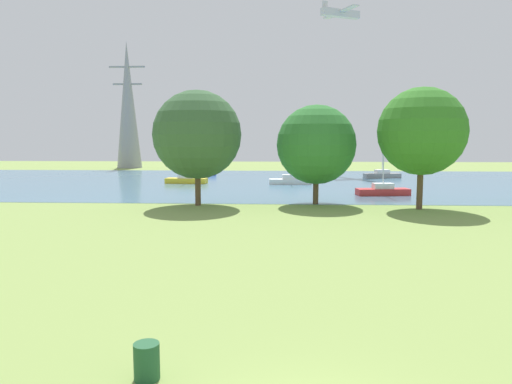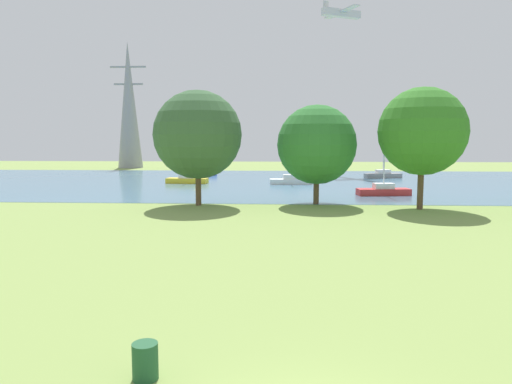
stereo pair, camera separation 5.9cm
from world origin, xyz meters
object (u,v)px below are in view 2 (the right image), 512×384
(sailboat_yellow, at_px, (187,179))
(sailboat_blue, at_px, (200,172))
(tree_east_near, at_px, (317,145))
(sailboat_gray, at_px, (383,175))
(sailboat_white, at_px, (291,180))
(tree_east_far, at_px, (423,131))
(sailboat_red, at_px, (383,190))
(tree_west_far, at_px, (198,135))
(litter_bin, at_px, (145,361))
(electricity_pylon, at_px, (129,105))
(light_aircraft, at_px, (341,13))

(sailboat_yellow, bearing_deg, sailboat_blue, 92.91)
(tree_east_near, bearing_deg, sailboat_gray, 67.86)
(sailboat_gray, bearing_deg, sailboat_white, -142.12)
(sailboat_gray, distance_m, sailboat_white, 15.67)
(sailboat_blue, bearing_deg, tree_east_far, -55.56)
(sailboat_red, bearing_deg, tree_west_far, -154.59)
(sailboat_yellow, bearing_deg, tree_east_far, -42.31)
(litter_bin, xyz_separation_m, tree_west_far, (-3.61, 27.05, 5.09))
(litter_bin, bearing_deg, tree_west_far, 97.60)
(tree_west_far, bearing_deg, sailboat_blue, 99.58)
(sailboat_white, relative_size, electricity_pylon, 0.32)
(sailboat_white, bearing_deg, litter_bin, -95.00)
(sailboat_white, relative_size, tree_east_far, 0.79)
(sailboat_yellow, relative_size, sailboat_gray, 1.19)
(sailboat_red, relative_size, light_aircraft, 0.93)
(sailboat_blue, bearing_deg, litter_bin, -81.34)
(sailboat_gray, xyz_separation_m, sailboat_white, (-12.37, -9.62, 0.00))
(sailboat_blue, distance_m, light_aircraft, 32.42)
(tree_east_near, distance_m, electricity_pylon, 56.33)
(sailboat_red, height_order, electricity_pylon, electricity_pylon)
(tree_east_near, xyz_separation_m, light_aircraft, (6.07, 37.82, 19.50))
(tree_east_far, distance_m, light_aircraft, 44.19)
(light_aircraft, bearing_deg, sailboat_white, -110.12)
(sailboat_red, bearing_deg, tree_east_near, -136.09)
(sailboat_gray, distance_m, tree_east_near, 28.63)
(sailboat_gray, bearing_deg, tree_west_far, -126.01)
(sailboat_yellow, relative_size, tree_east_far, 0.89)
(sailboat_red, height_order, tree_east_far, tree_east_far)
(sailboat_gray, relative_size, sailboat_blue, 0.86)
(litter_bin, relative_size, sailboat_blue, 0.10)
(tree_west_far, relative_size, electricity_pylon, 0.40)
(tree_west_far, distance_m, tree_east_near, 9.34)
(sailboat_yellow, relative_size, sailboat_white, 1.12)
(sailboat_blue, distance_m, electricity_pylon, 25.81)
(sailboat_yellow, bearing_deg, litter_bin, -79.77)
(sailboat_yellow, bearing_deg, sailboat_white, -2.30)
(sailboat_gray, relative_size, tree_east_far, 0.75)
(litter_bin, distance_m, sailboat_gray, 56.82)
(tree_west_far, bearing_deg, sailboat_gray, 53.99)
(sailboat_white, xyz_separation_m, light_aircraft, (7.77, 21.22, 23.75))
(sailboat_white, bearing_deg, sailboat_blue, 134.24)
(tree_west_far, relative_size, tree_east_near, 1.14)
(litter_bin, relative_size, light_aircraft, 0.10)
(sailboat_yellow, xyz_separation_m, sailboat_blue, (-0.64, 12.59, -0.00))
(sailboat_red, height_order, tree_east_near, tree_east_near)
(sailboat_gray, bearing_deg, light_aircraft, 111.62)
(sailboat_blue, distance_m, tree_west_far, 31.67)
(sailboat_yellow, height_order, light_aircraft, light_aircraft)
(sailboat_gray, relative_size, sailboat_white, 0.94)
(sailboat_red, distance_m, light_aircraft, 39.42)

